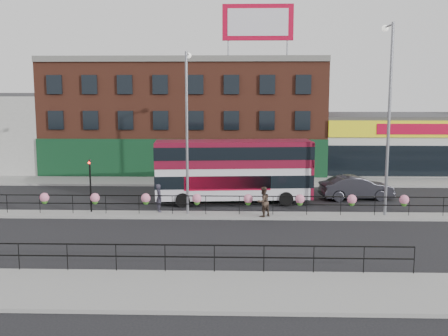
{
  "coord_description": "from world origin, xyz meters",
  "views": [
    {
      "loc": [
        1.0,
        -30.47,
        7.34
      ],
      "look_at": [
        0.0,
        3.0,
        2.5
      ],
      "focal_mm": 42.0,
      "sensor_mm": 36.0,
      "label": 1
    }
  ],
  "objects_px": {
    "pedestrian_a": "(159,198)",
    "lamp_column_west": "(187,119)",
    "pedestrian_b": "(263,202)",
    "lamp_column_east": "(388,102)",
    "double_decker_bus": "(234,165)",
    "car": "(356,188)"
  },
  "relations": [
    {
      "from": "car",
      "to": "lamp_column_west",
      "type": "distance_m",
      "value": 13.23
    },
    {
      "from": "lamp_column_west",
      "to": "double_decker_bus",
      "type": "bearing_deg",
      "value": 52.79
    },
    {
      "from": "lamp_column_west",
      "to": "lamp_column_east",
      "type": "relative_size",
      "value": 0.86
    },
    {
      "from": "pedestrian_b",
      "to": "lamp_column_east",
      "type": "relative_size",
      "value": 0.16
    },
    {
      "from": "double_decker_bus",
      "to": "pedestrian_a",
      "type": "bearing_deg",
      "value": -142.94
    },
    {
      "from": "lamp_column_east",
      "to": "double_decker_bus",
      "type": "bearing_deg",
      "value": 158.32
    },
    {
      "from": "lamp_column_west",
      "to": "lamp_column_east",
      "type": "bearing_deg",
      "value": 0.18
    },
    {
      "from": "lamp_column_east",
      "to": "lamp_column_west",
      "type": "bearing_deg",
      "value": -179.82
    },
    {
      "from": "pedestrian_b",
      "to": "lamp_column_east",
      "type": "distance_m",
      "value": 9.28
    },
    {
      "from": "double_decker_bus",
      "to": "pedestrian_a",
      "type": "distance_m",
      "value": 5.87
    },
    {
      "from": "pedestrian_a",
      "to": "lamp_column_west",
      "type": "xyz_separation_m",
      "value": [
        1.78,
        -0.19,
        4.81
      ]
    },
    {
      "from": "lamp_column_west",
      "to": "lamp_column_east",
      "type": "height_order",
      "value": "lamp_column_east"
    },
    {
      "from": "double_decker_bus",
      "to": "lamp_column_east",
      "type": "distance_m",
      "value": 10.53
    },
    {
      "from": "pedestrian_b",
      "to": "lamp_column_west",
      "type": "height_order",
      "value": "lamp_column_west"
    },
    {
      "from": "pedestrian_a",
      "to": "pedestrian_b",
      "type": "distance_m",
      "value": 6.35
    },
    {
      "from": "pedestrian_b",
      "to": "pedestrian_a",
      "type": "bearing_deg",
      "value": -47.51
    },
    {
      "from": "double_decker_bus",
      "to": "lamp_column_east",
      "type": "relative_size",
      "value": 0.94
    },
    {
      "from": "car",
      "to": "pedestrian_b",
      "type": "xyz_separation_m",
      "value": [
        -6.7,
        -5.91,
        0.21
      ]
    },
    {
      "from": "car",
      "to": "pedestrian_b",
      "type": "bearing_deg",
      "value": 123.28
    },
    {
      "from": "lamp_column_east",
      "to": "car",
      "type": "bearing_deg",
      "value": 96.16
    },
    {
      "from": "pedestrian_a",
      "to": "pedestrian_b",
      "type": "height_order",
      "value": "pedestrian_b"
    },
    {
      "from": "double_decker_bus",
      "to": "lamp_column_east",
      "type": "height_order",
      "value": "lamp_column_east"
    }
  ]
}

